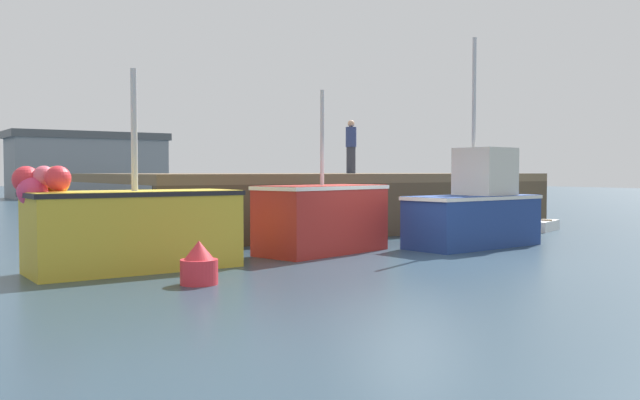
% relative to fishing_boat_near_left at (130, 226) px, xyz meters
% --- Properties ---
extents(ground, '(120.00, 160.00, 0.10)m').
position_rel_fishing_boat_near_left_xyz_m(ground, '(5.26, -1.55, -0.85)').
color(ground, '#283D4C').
extents(pier, '(13.22, 7.22, 1.71)m').
position_rel_fishing_boat_near_left_xyz_m(pier, '(7.97, 5.33, 0.62)').
color(pier, brown).
rests_on(pier, ground).
extents(fishing_boat_near_left, '(3.81, 1.53, 3.59)m').
position_rel_fishing_boat_near_left_xyz_m(fishing_boat_near_left, '(0.00, 0.00, 0.00)').
color(fishing_boat_near_left, gold).
rests_on(fishing_boat_near_left, ground).
extents(fishing_boat_near_right, '(3.30, 2.07, 3.53)m').
position_rel_fishing_boat_near_left_xyz_m(fishing_boat_near_right, '(4.34, 0.27, -0.03)').
color(fishing_boat_near_right, maroon).
rests_on(fishing_boat_near_right, ground).
extents(fishing_boat_mid, '(3.60, 1.67, 4.88)m').
position_rel_fishing_boat_near_left_xyz_m(fishing_boat_mid, '(8.02, -0.73, 0.05)').
color(fishing_boat_mid, navy).
rests_on(fishing_boat_mid, ground).
extents(rowboat, '(1.63, 1.14, 0.34)m').
position_rel_fishing_boat_near_left_xyz_m(rowboat, '(12.92, 1.19, -0.65)').
color(rowboat, white).
rests_on(rowboat, ground).
extents(dockworker, '(0.34, 0.34, 1.69)m').
position_rel_fishing_boat_near_left_xyz_m(dockworker, '(8.97, 5.45, 1.75)').
color(dockworker, '#2D3342').
rests_on(dockworker, pier).
extents(warehouse, '(10.52, 4.24, 4.47)m').
position_rel_fishing_boat_near_left_xyz_m(warehouse, '(9.23, 36.23, 1.45)').
color(warehouse, gray).
rests_on(warehouse, ground).
extents(mooring_buoy_foreground, '(0.59, 0.59, 0.69)m').
position_rel_fishing_boat_near_left_xyz_m(mooring_buoy_foreground, '(0.39, -2.10, -0.50)').
color(mooring_buoy_foreground, red).
rests_on(mooring_buoy_foreground, ground).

